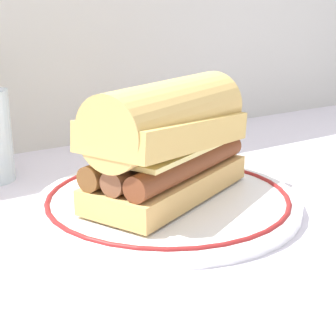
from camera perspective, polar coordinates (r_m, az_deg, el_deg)
ground_plane at (r=0.54m, az=0.37°, el=-5.45°), size 1.50×1.50×0.00m
plate at (r=0.56m, az=0.00°, el=-3.61°), size 0.29×0.29×0.01m
sausage_sandwich at (r=0.54m, az=0.00°, el=3.25°), size 0.22×0.16×0.12m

